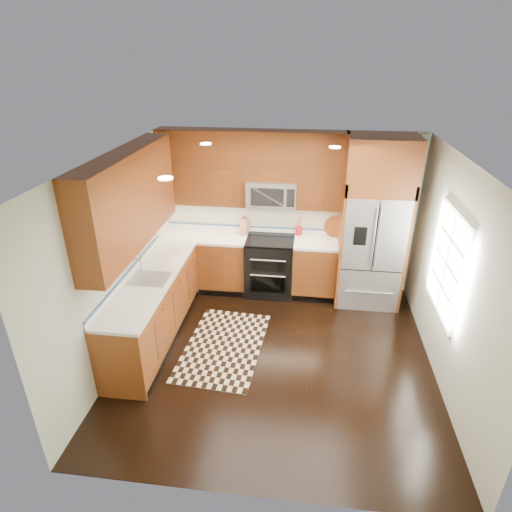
# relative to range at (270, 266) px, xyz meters

# --- Properties ---
(ground) EXTENTS (4.00, 4.00, 0.00)m
(ground) POSITION_rel_range_xyz_m (0.25, -1.67, -0.47)
(ground) COLOR black
(ground) RESTS_ON ground
(wall_back) EXTENTS (4.00, 0.02, 2.60)m
(wall_back) POSITION_rel_range_xyz_m (0.25, 0.33, 0.83)
(wall_back) COLOR beige
(wall_back) RESTS_ON ground
(wall_left) EXTENTS (0.02, 4.00, 2.60)m
(wall_left) POSITION_rel_range_xyz_m (-1.75, -1.67, 0.83)
(wall_left) COLOR beige
(wall_left) RESTS_ON ground
(wall_right) EXTENTS (0.02, 4.00, 2.60)m
(wall_right) POSITION_rel_range_xyz_m (2.25, -1.67, 0.83)
(wall_right) COLOR beige
(wall_right) RESTS_ON ground
(window) EXTENTS (0.04, 1.10, 1.30)m
(window) POSITION_rel_range_xyz_m (2.23, -1.47, 0.93)
(window) COLOR white
(window) RESTS_ON ground
(base_cabinets) EXTENTS (2.85, 3.00, 0.90)m
(base_cabinets) POSITION_rel_range_xyz_m (-0.98, -0.77, -0.02)
(base_cabinets) COLOR brown
(base_cabinets) RESTS_ON ground
(countertop) EXTENTS (2.86, 3.01, 0.04)m
(countertop) POSITION_rel_range_xyz_m (-0.84, -0.65, 0.45)
(countertop) COLOR white
(countertop) RESTS_ON base_cabinets
(upper_cabinets) EXTENTS (2.85, 3.00, 1.15)m
(upper_cabinets) POSITION_rel_range_xyz_m (-0.90, -0.58, 1.56)
(upper_cabinets) COLOR maroon
(upper_cabinets) RESTS_ON ground
(range) EXTENTS (0.76, 0.67, 0.95)m
(range) POSITION_rel_range_xyz_m (0.00, 0.00, 0.00)
(range) COLOR black
(range) RESTS_ON ground
(microwave) EXTENTS (0.76, 0.40, 0.42)m
(microwave) POSITION_rel_range_xyz_m (-0.00, 0.13, 1.19)
(microwave) COLOR #B2B2B7
(microwave) RESTS_ON ground
(refrigerator) EXTENTS (0.98, 0.75, 2.60)m
(refrigerator) POSITION_rel_range_xyz_m (1.55, -0.04, 0.83)
(refrigerator) COLOR #B2B2B7
(refrigerator) RESTS_ON ground
(sink_faucet) EXTENTS (0.54, 0.44, 0.37)m
(sink_faucet) POSITION_rel_range_xyz_m (-1.48, -1.44, 0.52)
(sink_faucet) COLOR #B2B2B7
(sink_faucet) RESTS_ON countertop
(rug) EXTENTS (1.11, 1.73, 0.01)m
(rug) POSITION_rel_range_xyz_m (-0.47, -1.56, -0.46)
(rug) COLOR black
(rug) RESTS_ON ground
(knife_block) EXTENTS (0.15, 0.18, 0.31)m
(knife_block) POSITION_rel_range_xyz_m (-0.44, 0.21, 0.60)
(knife_block) COLOR #A36B4F
(knife_block) RESTS_ON countertop
(utensil_crock) EXTENTS (0.13, 0.13, 0.30)m
(utensil_crock) POSITION_rel_range_xyz_m (0.44, 0.26, 0.57)
(utensil_crock) COLOR #A8141D
(utensil_crock) RESTS_ON countertop
(cutting_board) EXTENTS (0.43, 0.43, 0.02)m
(cutting_board) POSITION_rel_range_xyz_m (1.00, 0.27, 0.48)
(cutting_board) COLOR maroon
(cutting_board) RESTS_ON countertop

